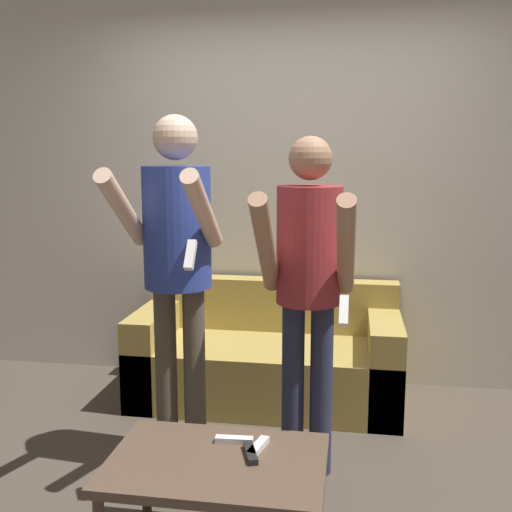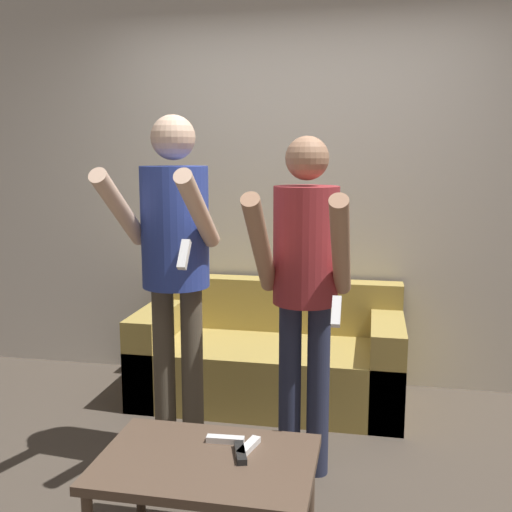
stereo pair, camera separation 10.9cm
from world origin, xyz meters
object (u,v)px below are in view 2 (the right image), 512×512
object	(u,v)px
coffee_table	(206,470)
remote_far	(225,439)
person_standing_left	(175,251)
remote_near	(240,453)
couch	(270,359)
person_standing_right	(305,272)
remote_mid	(249,447)

from	to	relation	value
coffee_table	remote_far	xyz separation A→B (m)	(0.04, 0.14, 0.06)
person_standing_left	remote_near	bearing A→B (deg)	-55.43
couch	person_standing_right	xyz separation A→B (m)	(0.32, -0.89, 0.76)
coffee_table	remote_mid	distance (m)	0.18
remote_near	remote_far	distance (m)	0.13
couch	coffee_table	world-z (taller)	couch
couch	person_standing_left	bearing A→B (deg)	-109.85
remote_near	remote_far	bearing A→B (deg)	130.78
person_standing_left	remote_near	world-z (taller)	person_standing_left
coffee_table	remote_near	world-z (taller)	remote_near
person_standing_left	remote_far	size ratio (longest dim) A/B	11.55
couch	remote_far	bearing A→B (deg)	-86.93
person_standing_left	remote_near	distance (m)	1.07
coffee_table	remote_mid	world-z (taller)	remote_mid
remote_mid	remote_far	distance (m)	0.11
coffee_table	remote_far	distance (m)	0.16
person_standing_left	person_standing_right	size ratio (longest dim) A/B	1.06
person_standing_right	remote_mid	distance (m)	0.87
person_standing_right	remote_far	bearing A→B (deg)	-111.88
coffee_table	remote_near	distance (m)	0.14
coffee_table	couch	bearing A→B (deg)	91.43
person_standing_left	remote_far	world-z (taller)	person_standing_left
remote_near	remote_far	size ratio (longest dim) A/B	1.01
remote_near	person_standing_left	bearing A→B (deg)	124.57
couch	remote_far	xyz separation A→B (m)	(0.08, -1.49, 0.19)
person_standing_left	coffee_table	distance (m)	1.09
person_standing_right	remote_far	size ratio (longest dim) A/B	10.87
person_standing_left	coffee_table	xyz separation A→B (m)	(0.36, -0.74, -0.71)
couch	person_standing_left	distance (m)	1.27
remote_near	couch	bearing A→B (deg)	95.83
couch	remote_far	distance (m)	1.51
person_standing_right	remote_mid	world-z (taller)	person_standing_right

